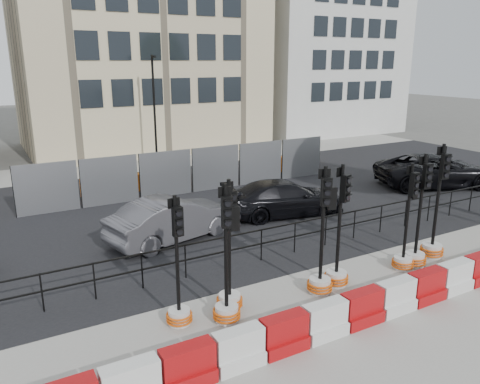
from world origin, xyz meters
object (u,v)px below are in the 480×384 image
traffic_signal_d (321,264)px  traffic_signal_h (434,235)px  traffic_signal_a (179,299)px  car_c (284,198)px

traffic_signal_d → traffic_signal_h: size_ratio=0.96×
traffic_signal_a → traffic_signal_h: 8.03m
traffic_signal_d → traffic_signal_h: 4.35m
traffic_signal_a → traffic_signal_d: (3.68, -0.37, 0.17)m
traffic_signal_d → car_c: traffic_signal_d is taller
traffic_signal_d → car_c: (2.77, 5.64, -0.11)m
car_c → traffic_signal_a: bearing=139.4°
traffic_signal_d → traffic_signal_h: bearing=21.4°
traffic_signal_a → traffic_signal_h: bearing=-4.3°
traffic_signal_a → traffic_signal_d: traffic_signal_d is taller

